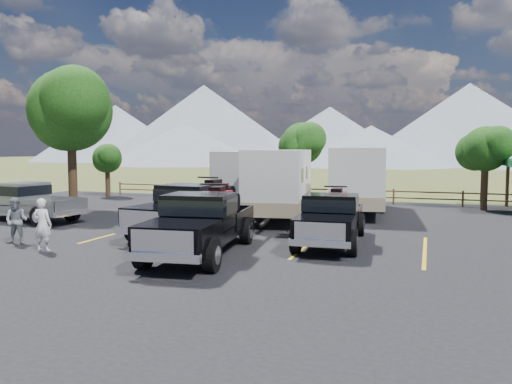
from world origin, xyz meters
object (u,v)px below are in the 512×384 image
(rig_center, at_px, (202,221))
(trailer_left, at_px, (263,179))
(rig_left, at_px, (192,207))
(person_b, at_px, (16,221))
(trailer_center, at_px, (280,183))
(pickup_silver, at_px, (26,201))
(trailer_right, at_px, (359,179))
(person_a, at_px, (42,225))
(tree_big_nw, at_px, (70,110))
(rig_right, at_px, (332,217))

(rig_center, xyz_separation_m, trailer_left, (-2.04, 12.54, 0.65))
(rig_left, distance_m, person_b, 6.48)
(trailer_left, relative_size, trailer_center, 0.97)
(rig_center, bearing_deg, person_b, 177.77)
(pickup_silver, bearing_deg, trailer_right, 126.56)
(trailer_right, bearing_deg, rig_left, -127.65)
(rig_center, relative_size, person_a, 3.86)
(person_a, bearing_deg, pickup_silver, -51.08)
(trailer_center, bearing_deg, rig_center, -99.65)
(trailer_left, xyz_separation_m, pickup_silver, (-9.10, -8.53, -0.77))
(trailer_center, distance_m, person_b, 11.95)
(trailer_right, bearing_deg, tree_big_nw, -169.59)
(tree_big_nw, bearing_deg, rig_left, -25.22)
(rig_right, bearing_deg, tree_big_nw, 159.44)
(tree_big_nw, xyz_separation_m, rig_right, (15.28, -4.59, -4.58))
(rig_right, relative_size, trailer_center, 0.63)
(rig_center, relative_size, rig_right, 1.12)
(rig_right, xyz_separation_m, person_b, (-10.82, -3.91, -0.13))
(rig_left, distance_m, pickup_silver, 9.12)
(rig_left, xyz_separation_m, person_b, (-5.09, -3.99, -0.25))
(rig_right, xyz_separation_m, person_a, (-8.99, -4.61, -0.08))
(tree_big_nw, xyz_separation_m, rig_center, (11.60, -7.85, -4.47))
(rig_center, distance_m, trailer_left, 12.72)
(trailer_right, height_order, person_a, trailer_right)
(rig_center, relative_size, person_b, 4.11)
(trailer_right, distance_m, person_b, 16.72)
(person_b, bearing_deg, rig_center, -13.65)
(trailer_center, bearing_deg, rig_left, -120.29)
(person_a, bearing_deg, rig_right, -161.36)
(trailer_left, distance_m, person_b, 14.16)
(rig_left, bearing_deg, trailer_center, 73.60)
(person_b, bearing_deg, trailer_left, 50.08)
(pickup_silver, height_order, person_a, pickup_silver)
(tree_big_nw, bearing_deg, person_a, -55.66)
(trailer_center, xyz_separation_m, pickup_silver, (-11.20, -4.84, -0.82))
(trailer_left, height_order, trailer_center, trailer_center)
(rig_center, distance_m, person_b, 7.18)
(rig_left, relative_size, pickup_silver, 1.09)
(trailer_left, distance_m, pickup_silver, 12.50)
(person_a, xyz_separation_m, person_b, (-1.83, 0.71, -0.05))
(rig_left, height_order, trailer_right, trailer_right)
(rig_center, relative_size, trailer_left, 0.73)
(pickup_silver, distance_m, person_a, 7.91)
(tree_big_nw, height_order, rig_right, tree_big_nw)
(tree_big_nw, bearing_deg, trailer_left, 26.11)
(person_a, bearing_deg, rig_left, -133.33)
(pickup_silver, distance_m, person_b, 6.13)
(trailer_center, bearing_deg, trailer_left, 110.34)
(trailer_left, bearing_deg, pickup_silver, -128.49)
(person_a, bearing_deg, trailer_center, -126.34)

